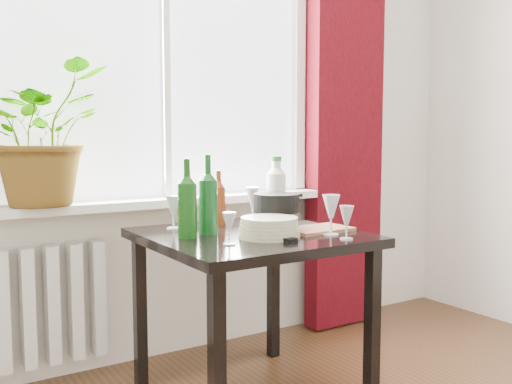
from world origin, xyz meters
TOP-DOWN VIEW (x-y plane):
  - window at (0.00, 2.22)m, footprint 1.72×0.08m
  - windowsill at (0.00, 2.15)m, footprint 1.72×0.20m
  - curtain at (1.12, 2.12)m, footprint 0.50×0.12m
  - radiator at (-0.75, 2.18)m, footprint 0.80×0.10m
  - table at (0.10, 1.55)m, footprint 0.85×0.85m
  - potted_plant at (-0.62, 2.14)m, footprint 0.76×0.75m
  - wine_bottle_left at (-0.18, 1.58)m, footprint 0.08×0.08m
  - wine_bottle_right at (-0.07, 1.62)m, footprint 0.09×0.09m
  - bottle_amber at (0.09, 1.81)m, footprint 0.08×0.08m
  - cleaning_bottle at (0.39, 1.78)m, footprint 0.12×0.12m
  - wineglass_front_right at (0.35, 1.32)m, footprint 0.09×0.09m
  - wineglass_far_right at (0.34, 1.21)m, footprint 0.06×0.06m
  - wineglass_back_center at (0.30, 1.85)m, footprint 0.09×0.09m
  - wineglass_back_left at (-0.14, 1.82)m, footprint 0.08×0.08m
  - wineglass_front_left at (-0.11, 1.36)m, footprint 0.06×0.06m
  - plate_stack at (0.10, 1.41)m, footprint 0.31×0.31m
  - fondue_pot at (0.25, 1.57)m, footprint 0.24×0.22m
  - tv_remote at (0.11, 1.34)m, footprint 0.06×0.17m
  - cutting_board at (0.37, 1.43)m, footprint 0.29×0.19m

SIDE VIEW (x-z plane):
  - radiator at x=-0.75m, z-range 0.10..0.66m
  - table at x=0.10m, z-range 0.28..1.02m
  - cutting_board at x=0.37m, z-range 0.74..0.76m
  - tv_remote at x=0.11m, z-range 0.74..0.76m
  - plate_stack at x=0.10m, z-range 0.74..0.82m
  - wineglass_front_left at x=-0.11m, z-range 0.74..0.87m
  - wineglass_far_right at x=0.34m, z-range 0.74..0.88m
  - wineglass_back_left at x=-0.14m, z-range 0.74..0.89m
  - fondue_pot at x=0.25m, z-range 0.74..0.90m
  - wineglass_back_center at x=0.30m, z-range 0.74..0.91m
  - windowsill at x=0.00m, z-range 0.80..0.84m
  - wineglass_front_right at x=0.35m, z-range 0.74..0.91m
  - bottle_amber at x=0.09m, z-range 0.74..1.00m
  - cleaning_bottle at x=0.39m, z-range 0.74..1.07m
  - wine_bottle_left at x=-0.18m, z-range 0.74..1.07m
  - wine_bottle_right at x=-0.07m, z-range 0.74..1.08m
  - potted_plant at x=-0.62m, z-range 0.84..1.48m
  - curtain at x=1.12m, z-range 0.01..2.58m
  - window at x=0.00m, z-range 0.79..2.41m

